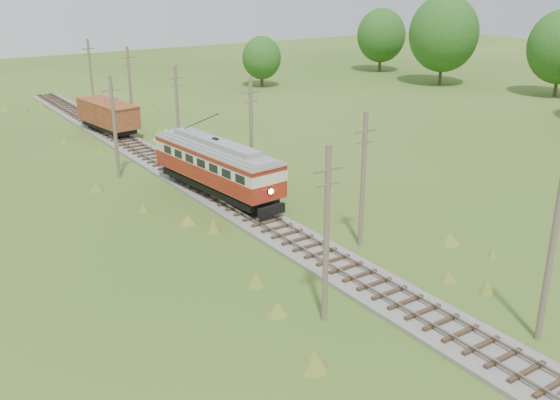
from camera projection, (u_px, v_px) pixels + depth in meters
railbed_main at (199, 185)px, 50.37m from camera, size 3.60×96.00×0.57m
streetcar at (216, 163)px, 47.04m from camera, size 4.32×13.54×6.14m
gondola at (108, 115)px, 66.17m from camera, size 4.07×9.31×2.99m
gravel_pile at (168, 135)px, 64.84m from camera, size 3.01×3.19×1.09m
utility_pole_r_1 at (551, 254)px, 27.91m from camera, size 0.30×0.30×8.80m
utility_pole_r_2 at (363, 179)px, 38.16m from camera, size 1.60×0.30×8.60m
utility_pole_r_3 at (251, 133)px, 48.19m from camera, size 1.60×0.30×9.00m
utility_pole_r_4 at (177, 109)px, 58.35m from camera, size 1.60×0.30×8.40m
utility_pole_r_5 at (130, 87)px, 68.63m from camera, size 1.60×0.30×8.90m
utility_pole_r_6 at (91, 73)px, 78.71m from camera, size 1.60×0.30×8.70m
utility_pole_l_a at (326, 234)px, 29.48m from camera, size 1.60×0.30×9.00m
utility_pole_l_b at (115, 126)px, 51.26m from camera, size 1.60×0.30×8.60m
tree_right_4 at (444, 34)px, 94.81m from camera, size 10.50×10.50×13.53m
tree_right_5 at (381, 35)px, 108.88m from camera, size 8.40×8.40×10.82m
tree_mid_b at (262, 58)px, 94.35m from camera, size 5.88×5.88×7.57m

